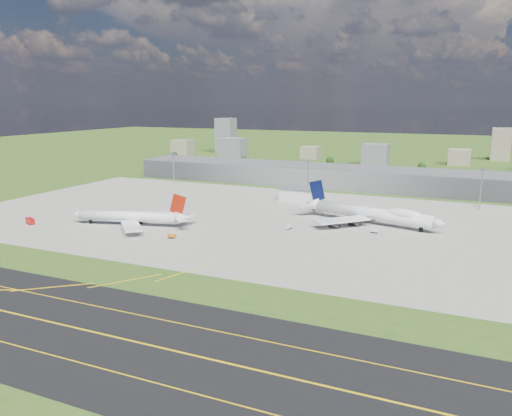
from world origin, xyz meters
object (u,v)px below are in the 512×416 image
at_px(airliner_blue_quad, 372,214).
at_px(fire_truck, 30,221).
at_px(van_white_near, 289,227).
at_px(van_white_far, 375,231).
at_px(airliner_red_twin, 132,217).
at_px(tug_yellow, 172,236).

bearing_deg(airliner_blue_quad, fire_truck, -141.85).
height_order(van_white_near, van_white_far, van_white_far).
bearing_deg(airliner_blue_quad, van_white_near, -128.58).
relative_size(airliner_red_twin, fire_truck, 8.70).
bearing_deg(fire_truck, airliner_red_twin, 44.77).
xyz_separation_m(fire_truck, van_white_far, (175.00, 56.54, -0.41)).
bearing_deg(tug_yellow, van_white_far, 15.33).
distance_m(airliner_red_twin, van_white_near, 84.07).
bearing_deg(van_white_far, tug_yellow, -149.90).
bearing_deg(fire_truck, van_white_far, 42.35).
relative_size(fire_truck, van_white_near, 1.63).
bearing_deg(van_white_near, van_white_far, -68.34).
height_order(fire_truck, tug_yellow, fire_truck).
relative_size(airliner_red_twin, van_white_far, 14.67).
distance_m(fire_truck, van_white_far, 183.91).
height_order(airliner_blue_quad, tug_yellow, airliner_blue_quad).
distance_m(airliner_blue_quad, van_white_near, 47.35).
xyz_separation_m(airliner_blue_quad, fire_truck, (-170.11, -74.91, -4.30)).
height_order(airliner_blue_quad, fire_truck, airliner_blue_quad).
xyz_separation_m(airliner_red_twin, airliner_blue_quad, (117.17, 55.30, 1.02)).
distance_m(airliner_red_twin, fire_truck, 56.55).
height_order(tug_yellow, van_white_near, van_white_near).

